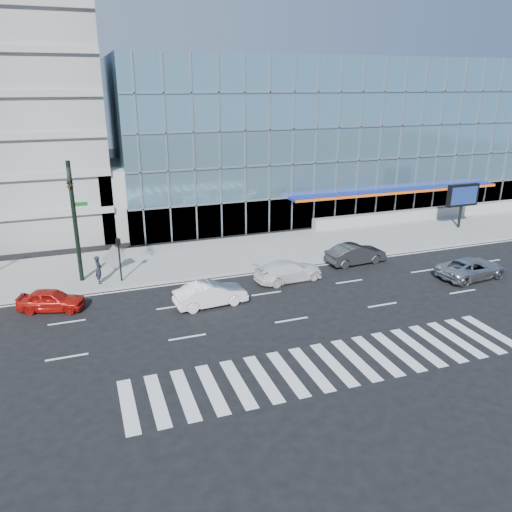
% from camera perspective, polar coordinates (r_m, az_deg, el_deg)
% --- Properties ---
extents(ground, '(160.00, 160.00, 0.00)m').
position_cam_1_polar(ground, '(31.91, 1.19, -4.31)').
color(ground, black).
rests_on(ground, ground).
extents(sidewalk, '(120.00, 8.00, 0.15)m').
position_cam_1_polar(sidewalk, '(38.95, -3.01, 0.21)').
color(sidewalk, gray).
rests_on(sidewalk, ground).
extents(theatre_building, '(42.00, 26.00, 15.00)m').
position_cam_1_polar(theatre_building, '(58.91, 5.05, 14.01)').
color(theatre_building, '#6694AB').
rests_on(theatre_building, ground).
extents(ramp_block, '(6.00, 8.00, 6.00)m').
position_cam_1_polar(ramp_block, '(46.56, -13.86, 6.57)').
color(ramp_block, gray).
rests_on(ramp_block, ground).
extents(retaining_wall, '(30.00, 0.80, 1.00)m').
position_cam_1_polar(retaining_wall, '(53.40, 21.28, 4.79)').
color(retaining_wall, gray).
rests_on(retaining_wall, sidewalk).
extents(traffic_signal, '(1.14, 5.74, 8.00)m').
position_cam_1_polar(traffic_signal, '(32.54, -20.32, 6.38)').
color(traffic_signal, black).
rests_on(traffic_signal, sidewalk).
extents(ped_signal_post, '(0.30, 0.33, 3.00)m').
position_cam_1_polar(ped_signal_post, '(34.00, -15.37, 0.35)').
color(ped_signal_post, black).
rests_on(ped_signal_post, sidewalk).
extents(marquee_sign, '(3.20, 0.43, 4.00)m').
position_cam_1_polar(marquee_sign, '(48.96, 22.54, 6.34)').
color(marquee_sign, black).
rests_on(marquee_sign, sidewalk).
extents(silver_suv, '(5.31, 2.87, 1.41)m').
position_cam_1_polar(silver_suv, '(37.21, 23.43, -1.29)').
color(silver_suv, '#B3B3B8').
rests_on(silver_suv, ground).
extents(white_suv, '(4.97, 2.46, 1.39)m').
position_cam_1_polar(white_suv, '(33.79, 3.74, -1.70)').
color(white_suv, white).
rests_on(white_suv, ground).
extents(white_sedan, '(4.51, 1.89, 1.45)m').
position_cam_1_polar(white_sedan, '(30.13, -5.21, -4.35)').
color(white_sedan, white).
rests_on(white_sedan, ground).
extents(dark_sedan, '(4.67, 1.94, 1.50)m').
position_cam_1_polar(dark_sedan, '(37.59, 11.32, 0.23)').
color(dark_sedan, black).
rests_on(dark_sedan, ground).
extents(red_sedan, '(4.11, 2.63, 1.30)m').
position_cam_1_polar(red_sedan, '(31.77, -22.36, -4.66)').
color(red_sedan, '#B3140D').
rests_on(red_sedan, ground).
extents(pedestrian, '(0.46, 0.69, 1.89)m').
position_cam_1_polar(pedestrian, '(34.40, -17.54, -1.49)').
color(pedestrian, black).
rests_on(pedestrian, sidewalk).
extents(tilted_panel, '(1.83, 0.26, 1.84)m').
position_cam_1_polar(tilted_panel, '(36.53, -15.87, -0.17)').
color(tilted_panel, gray).
rests_on(tilted_panel, sidewalk).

